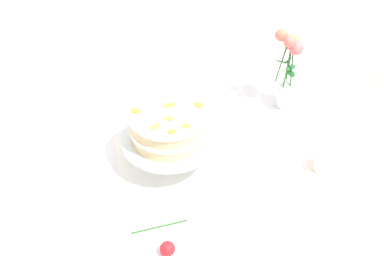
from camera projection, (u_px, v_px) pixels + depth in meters
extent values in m
cube|color=white|center=(206.00, 157.00, 1.50)|extent=(1.40, 1.00, 0.03)
cylinder|color=brown|center=(34.00, 190.00, 1.90)|extent=(0.06, 0.06, 0.71)
cylinder|color=brown|center=(300.00, 134.00, 2.17)|extent=(0.06, 0.06, 0.71)
cube|color=white|center=(170.00, 162.00, 1.46)|extent=(0.34, 0.34, 0.00)
cylinder|color=silver|center=(170.00, 160.00, 1.46)|extent=(0.11, 0.11, 0.01)
cylinder|color=silver|center=(169.00, 150.00, 1.43)|extent=(0.03, 0.03, 0.07)
cylinder|color=silver|center=(169.00, 139.00, 1.41)|extent=(0.29, 0.29, 0.01)
cylinder|color=beige|center=(169.00, 134.00, 1.39)|extent=(0.22, 0.22, 0.03)
cylinder|color=white|center=(169.00, 127.00, 1.38)|extent=(0.23, 0.23, 0.01)
cylinder|color=beige|center=(168.00, 121.00, 1.36)|extent=(0.22, 0.22, 0.03)
cylinder|color=white|center=(168.00, 114.00, 1.34)|extent=(0.23, 0.23, 0.02)
ellipsoid|color=yellow|center=(169.00, 118.00, 1.31)|extent=(0.04, 0.03, 0.01)
ellipsoid|color=orange|center=(136.00, 110.00, 1.34)|extent=(0.04, 0.04, 0.01)
ellipsoid|color=pink|center=(165.00, 97.00, 1.39)|extent=(0.03, 0.04, 0.01)
ellipsoid|color=yellow|center=(155.00, 126.00, 1.28)|extent=(0.04, 0.03, 0.01)
ellipsoid|color=yellow|center=(167.00, 106.00, 1.36)|extent=(0.03, 0.02, 0.00)
ellipsoid|color=orange|center=(172.00, 131.00, 1.27)|extent=(0.03, 0.02, 0.00)
ellipsoid|color=yellow|center=(171.00, 104.00, 1.36)|extent=(0.04, 0.03, 0.01)
ellipsoid|color=yellow|center=(186.00, 126.00, 1.29)|extent=(0.04, 0.04, 0.01)
ellipsoid|color=orange|center=(198.00, 104.00, 1.36)|extent=(0.03, 0.04, 0.01)
cylinder|color=silver|center=(285.00, 98.00, 1.68)|extent=(0.06, 0.06, 0.06)
cone|color=silver|center=(287.00, 85.00, 1.64)|extent=(0.10, 0.10, 0.05)
cylinder|color=#2D6028|center=(292.00, 66.00, 1.60)|extent=(0.02, 0.01, 0.13)
sphere|color=#E57C65|center=(296.00, 49.00, 1.56)|extent=(0.04, 0.04, 0.04)
ellipsoid|color=#236B2D|center=(291.00, 67.00, 1.59)|extent=(0.05, 0.03, 0.02)
cylinder|color=#2D6028|center=(289.00, 63.00, 1.61)|extent=(0.01, 0.02, 0.15)
sphere|color=#E77A58|center=(292.00, 42.00, 1.57)|extent=(0.06, 0.06, 0.06)
ellipsoid|color=#236B2D|center=(289.00, 69.00, 1.62)|extent=(0.03, 0.05, 0.02)
cylinder|color=#2D6028|center=(283.00, 60.00, 1.59)|extent=(0.03, 0.02, 0.18)
sphere|color=#FB6E54|center=(282.00, 35.00, 1.54)|extent=(0.04, 0.04, 0.04)
ellipsoid|color=#236B2D|center=(281.00, 62.00, 1.59)|extent=(0.05, 0.04, 0.02)
cylinder|color=#2D6028|center=(288.00, 64.00, 1.57)|extent=(0.02, 0.02, 0.18)
sphere|color=#F56A60|center=(290.00, 41.00, 1.51)|extent=(0.04, 0.04, 0.04)
ellipsoid|color=#236B2D|center=(288.00, 61.00, 1.58)|extent=(0.05, 0.04, 0.01)
cylinder|color=#2D6028|center=(292.00, 67.00, 1.58)|extent=(0.01, 0.02, 0.15)
sphere|color=#FB6667|center=(296.00, 48.00, 1.53)|extent=(0.05, 0.05, 0.05)
ellipsoid|color=#236B2D|center=(291.00, 73.00, 1.59)|extent=(0.02, 0.05, 0.02)
cylinder|color=silver|center=(324.00, 170.00, 1.43)|extent=(0.11, 0.11, 0.01)
cylinder|color=silver|center=(325.00, 163.00, 1.41)|extent=(0.07, 0.07, 0.06)
torus|color=silver|center=(338.00, 159.00, 1.42)|extent=(0.03, 0.01, 0.03)
cylinder|color=#2D6028|center=(160.00, 227.00, 1.27)|extent=(0.16, 0.01, 0.01)
sphere|color=red|center=(168.00, 249.00, 1.19)|extent=(0.04, 0.04, 0.04)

